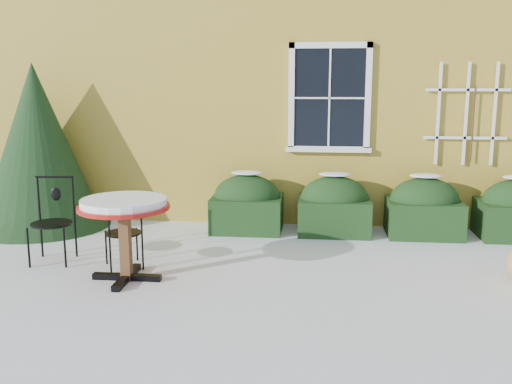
# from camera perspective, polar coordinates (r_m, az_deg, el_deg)

# --- Properties ---
(ground) EXTENTS (80.00, 80.00, 0.00)m
(ground) POSITION_cam_1_polar(r_m,az_deg,el_deg) (6.22, -0.99, -9.95)
(ground) COLOR white
(ground) RESTS_ON ground
(house) EXTENTS (12.40, 8.40, 6.40)m
(house) POSITION_cam_1_polar(r_m,az_deg,el_deg) (12.82, 2.93, 15.46)
(house) COLOR gold
(house) RESTS_ON ground
(hedge_row) EXTENTS (4.95, 0.80, 0.91)m
(hedge_row) POSITION_cam_1_polar(r_m,az_deg,el_deg) (8.56, 12.17, -1.51)
(hedge_row) COLOR black
(hedge_row) RESTS_ON ground
(evergreen_shrub) EXTENTS (2.07, 2.07, 2.50)m
(evergreen_shrub) POSITION_cam_1_polar(r_m,az_deg,el_deg) (9.33, -20.91, 2.81)
(evergreen_shrub) COLOR black
(evergreen_shrub) RESTS_ON ground
(bistro_table) EXTENTS (1.02, 1.02, 0.94)m
(bistro_table) POSITION_cam_1_polar(r_m,az_deg,el_deg) (6.51, -13.06, -2.02)
(bistro_table) COLOR black
(bistro_table) RESTS_ON ground
(patio_chair_near) EXTENTS (0.54, 0.54, 0.91)m
(patio_chair_near) POSITION_cam_1_polar(r_m,az_deg,el_deg) (7.03, -13.08, -3.86)
(patio_chair_near) COLOR black
(patio_chair_near) RESTS_ON ground
(patio_chair_far) EXTENTS (0.52, 0.51, 1.06)m
(patio_chair_far) POSITION_cam_1_polar(r_m,az_deg,el_deg) (7.53, -19.68, -2.66)
(patio_chair_far) COLOR black
(patio_chair_far) RESTS_ON ground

